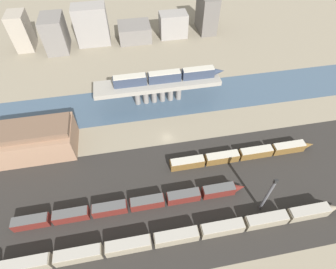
# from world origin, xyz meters

# --- Properties ---
(ground_plane) EXTENTS (400.00, 400.00, 0.00)m
(ground_plane) POSITION_xyz_m (0.00, 0.00, 0.00)
(ground_plane) COLOR gray
(railbed_yard) EXTENTS (280.00, 42.00, 0.01)m
(railbed_yard) POSITION_xyz_m (0.00, -24.00, 0.00)
(railbed_yard) COLOR #282623
(railbed_yard) RESTS_ON ground
(river_water) EXTENTS (320.00, 20.21, 0.01)m
(river_water) POSITION_xyz_m (0.00, 20.33, 0.00)
(river_water) COLOR #3D5166
(river_water) RESTS_ON ground
(bridge) EXTENTS (48.87, 9.00, 9.77)m
(bridge) POSITION_xyz_m (0.00, 20.33, 7.77)
(bridge) COLOR gray
(bridge) RESTS_ON ground
(train_on_bridge) EXTENTS (43.27, 3.12, 4.11)m
(train_on_bridge) POSITION_xyz_m (4.19, 20.33, 11.78)
(train_on_bridge) COLOR #2D384C
(train_on_bridge) RESTS_ON bridge
(train_yard_near) EXTENTS (105.99, 3.10, 3.78)m
(train_yard_near) POSITION_xyz_m (-8.90, -36.09, 1.86)
(train_yard_near) COLOR gray
(train_yard_near) RESTS_ON ground
(train_yard_mid) EXTENTS (67.86, 2.94, 3.60)m
(train_yard_mid) POSITION_xyz_m (-14.56, -24.79, 1.76)
(train_yard_mid) COLOR #5B1E19
(train_yard_mid) RESTS_ON ground
(train_yard_far) EXTENTS (50.93, 2.89, 3.51)m
(train_yard_far) POSITION_xyz_m (23.60, -13.26, 1.72)
(train_yard_far) COLOR brown
(train_yard_far) RESTS_ON ground
(warehouse_building) EXTENTS (27.55, 14.24, 11.39)m
(warehouse_building) POSITION_xyz_m (-45.46, 2.82, 5.42)
(warehouse_building) COLOR #937056
(warehouse_building) RESTS_ON ground
(signal_tower) EXTENTS (1.00, 0.86, 15.92)m
(signal_tower) POSITION_xyz_m (22.16, -31.68, 7.94)
(signal_tower) COLOR #4C4C51
(signal_tower) RESTS_ON ground
(city_block_far_left) EXTENTS (8.15, 11.31, 17.56)m
(city_block_far_left) POSITION_xyz_m (-59.49, 72.61, 8.78)
(city_block_far_left) COLOR gray
(city_block_far_left) RESTS_ON ground
(city_block_left) EXTENTS (10.31, 14.59, 16.64)m
(city_block_left) POSITION_xyz_m (-43.21, 68.19, 8.32)
(city_block_left) COLOR slate
(city_block_left) RESTS_ON ground
(city_block_center) EXTENTS (16.10, 9.76, 19.06)m
(city_block_center) POSITION_xyz_m (-25.46, 71.11, 9.53)
(city_block_center) COLOR gray
(city_block_center) RESTS_ON ground
(city_block_right) EXTENTS (16.43, 13.92, 8.02)m
(city_block_right) POSITION_xyz_m (-4.48, 71.05, 4.01)
(city_block_right) COLOR slate
(city_block_right) RESTS_ON ground
(city_block_far_right) EXTENTS (14.24, 8.97, 12.31)m
(city_block_far_right) POSITION_xyz_m (16.06, 70.71, 6.16)
(city_block_far_right) COLOR gray
(city_block_far_right) RESTS_ON ground
(city_block_tall) EXTENTS (8.39, 15.66, 18.66)m
(city_block_tall) POSITION_xyz_m (34.98, 73.85, 9.33)
(city_block_tall) COLOR #605B56
(city_block_tall) RESTS_ON ground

